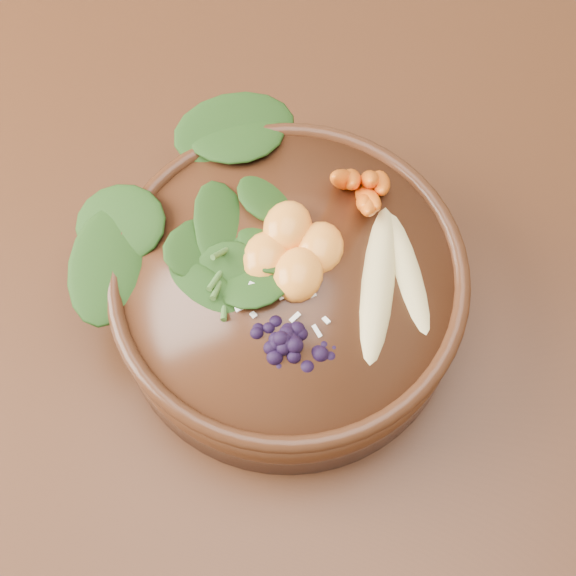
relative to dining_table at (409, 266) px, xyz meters
name	(u,v)px	position (x,y,z in m)	size (l,w,h in m)	color
ground	(361,426)	(0.00, 0.00, -0.66)	(4.00, 4.00, 0.00)	#381E0F
dining_table	(409,266)	(0.00, 0.00, 0.00)	(1.60, 0.90, 0.75)	#331C0C
stoneware_bowl	(288,293)	(-0.11, -0.12, 0.13)	(0.31, 0.31, 0.08)	#4C2613
kale_heap	(240,189)	(-0.16, -0.07, 0.20)	(0.20, 0.18, 0.05)	#1F3F13
carrot_cluster	(364,168)	(-0.06, -0.03, 0.22)	(0.06, 0.06, 0.09)	orange
banana_halves	(395,270)	(-0.02, -0.11, 0.19)	(0.10, 0.18, 0.03)	#E0CC84
mandarin_cluster	(293,243)	(-0.11, -0.10, 0.19)	(0.09, 0.10, 0.03)	orange
blueberry_pile	(284,333)	(-0.10, -0.19, 0.20)	(0.14, 0.11, 0.04)	black
coconut_flakes	(288,293)	(-0.10, -0.15, 0.18)	(0.10, 0.07, 0.01)	white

